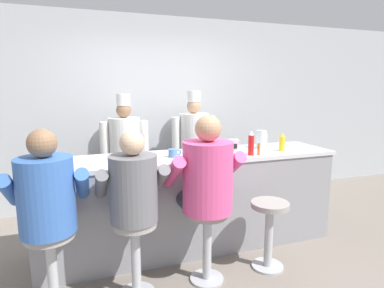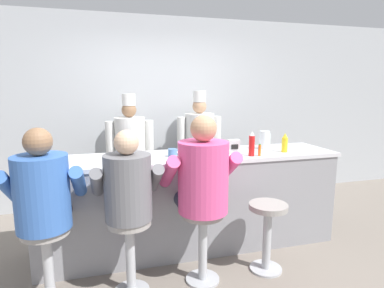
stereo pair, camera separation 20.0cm
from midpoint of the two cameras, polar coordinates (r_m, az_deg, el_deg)
ground_plane at (r=3.40m, az=0.14°, el=-20.05°), size 20.00×20.00×0.00m
wall_back at (r=4.77m, az=-7.40°, el=5.71°), size 10.00×0.06×2.70m
diner_counter at (r=3.48m, az=-1.79°, el=-10.07°), size 3.14×0.70×1.01m
ketchup_bottle_red at (r=3.34m, az=8.78°, el=0.06°), size 0.06×0.06×0.26m
mustard_bottle_yellow at (r=3.64m, az=14.19°, el=0.29°), size 0.06×0.06×0.21m
hot_sauce_bottle_orange at (r=3.37m, az=10.12°, el=-0.96°), size 0.03×0.03×0.12m
water_pitcher_clear at (r=3.75m, az=10.73°, el=0.82°), size 0.13×0.12×0.21m
breakfast_plate at (r=3.25m, az=-11.95°, el=-2.23°), size 0.28×0.28×0.05m
cereal_bowl at (r=2.98m, az=-13.49°, el=-3.17°), size 0.13×0.13×0.05m
coffee_mug_blue at (r=3.24m, az=-5.11°, el=-1.60°), size 0.14×0.09×0.08m
napkin_dispenser_chrome at (r=3.48m, az=5.52°, el=-0.30°), size 0.13×0.08×0.14m
diner_seated_blue at (r=2.65m, az=-26.35°, el=-9.06°), size 0.60×0.59×1.42m
diner_seated_grey at (r=2.65m, az=-12.58°, el=-8.71°), size 0.57×0.56×1.38m
diner_seated_pink at (r=2.77m, az=0.44°, el=-6.58°), size 0.65×0.64×1.48m
empty_stool_round at (r=3.16m, az=11.77°, el=-13.79°), size 0.35×0.35×0.65m
cook_in_whites_near at (r=4.37m, az=-13.11°, el=-0.95°), size 0.63×0.41×1.62m
cook_in_whites_far at (r=4.60m, az=-0.93°, el=0.12°), size 0.65×0.41×1.66m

